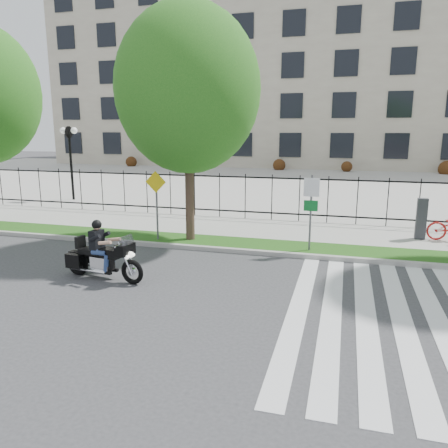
# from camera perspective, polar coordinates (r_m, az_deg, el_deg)

# --- Properties ---
(ground) EXTENTS (120.00, 120.00, 0.00)m
(ground) POSITION_cam_1_polar(r_m,az_deg,el_deg) (10.93, -2.00, -9.69)
(ground) COLOR #353437
(ground) RESTS_ON ground
(curb) EXTENTS (60.00, 0.20, 0.15)m
(curb) POSITION_cam_1_polar(r_m,az_deg,el_deg) (14.65, 2.86, -3.61)
(curb) COLOR #9A9790
(curb) RESTS_ON ground
(grass_verge) EXTENTS (60.00, 1.50, 0.15)m
(grass_verge) POSITION_cam_1_polar(r_m,az_deg,el_deg) (15.45, 3.57, -2.77)
(grass_verge) COLOR #1B4D13
(grass_verge) RESTS_ON ground
(sidewalk) EXTENTS (60.00, 3.50, 0.15)m
(sidewalk) POSITION_cam_1_polar(r_m,az_deg,el_deg) (17.83, 5.26, -0.75)
(sidewalk) COLOR #AAA89F
(sidewalk) RESTS_ON ground
(plaza) EXTENTS (80.00, 34.00, 0.10)m
(plaza) POSITION_cam_1_polar(r_m,az_deg,el_deg) (35.02, 10.53, 5.49)
(plaza) COLOR #AAA89F
(plaza) RESTS_ON ground
(crosswalk_stripes) EXTENTS (5.70, 8.00, 0.01)m
(crosswalk_stripes) POSITION_cam_1_polar(r_m,az_deg,el_deg) (10.62, 24.22, -11.46)
(crosswalk_stripes) COLOR silver
(crosswalk_stripes) RESTS_ON ground
(iron_fence) EXTENTS (30.00, 0.06, 2.00)m
(iron_fence) POSITION_cam_1_polar(r_m,az_deg,el_deg) (19.32, 6.27, 3.49)
(iron_fence) COLOR black
(iron_fence) RESTS_ON sidewalk
(office_building) EXTENTS (60.00, 21.90, 20.15)m
(office_building) POSITION_cam_1_polar(r_m,az_deg,el_deg) (54.97, 13.00, 18.17)
(office_building) COLOR #A49984
(office_building) RESTS_ON ground
(lamp_post_left) EXTENTS (1.06, 0.70, 4.25)m
(lamp_post_left) POSITION_cam_1_polar(r_m,az_deg,el_deg) (26.40, -19.51, 9.71)
(lamp_post_left) COLOR black
(lamp_post_left) RESTS_ON ground
(street_tree_1) EXTENTS (4.98, 4.98, 8.13)m
(street_tree_1) POSITION_cam_1_polar(r_m,az_deg,el_deg) (15.61, -4.73, 17.10)
(street_tree_1) COLOR #3B2920
(street_tree_1) RESTS_ON grass_verge
(sign_pole_regulatory) EXTENTS (0.50, 0.09, 2.50)m
(sign_pole_regulatory) POSITION_cam_1_polar(r_m,az_deg,el_deg) (14.46, 11.29, 2.72)
(sign_pole_regulatory) COLOR #59595B
(sign_pole_regulatory) RESTS_ON grass_verge
(sign_pole_warning) EXTENTS (0.78, 0.09, 2.49)m
(sign_pole_warning) POSITION_cam_1_polar(r_m,az_deg,el_deg) (15.82, -8.83, 3.63)
(sign_pole_warning) COLOR #59595B
(sign_pole_warning) RESTS_ON grass_verge
(motorcycle_rider) EXTENTS (2.59, 0.95, 2.01)m
(motorcycle_rider) POSITION_cam_1_polar(r_m,az_deg,el_deg) (12.51, -15.56, -4.02)
(motorcycle_rider) COLOR black
(motorcycle_rider) RESTS_ON ground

